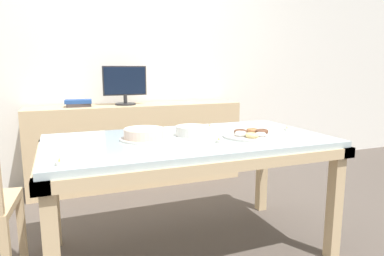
{
  "coord_description": "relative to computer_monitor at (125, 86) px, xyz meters",
  "views": [
    {
      "loc": [
        -0.74,
        -1.92,
        1.17
      ],
      "look_at": [
        0.02,
        -0.0,
        0.81
      ],
      "focal_mm": 32.0,
      "sensor_mm": 36.0,
      "label": 1
    }
  ],
  "objects": [
    {
      "name": "sideboard",
      "position": [
        0.11,
        0.0,
        -0.6
      ],
      "size": [
        2.1,
        0.44,
        0.81
      ],
      "color": "#D1B284",
      "rests_on": "ground"
    },
    {
      "name": "ground_plane",
      "position": [
        0.11,
        -1.45,
        -1.0
      ],
      "size": [
        12.0,
        12.0,
        0.0
      ],
      "primitive_type": "plane",
      "color": "#564C44"
    },
    {
      "name": "tealight_near_cakes",
      "position": [
        0.83,
        -1.46,
        -0.24
      ],
      "size": [
        0.04,
        0.04,
        0.04
      ],
      "color": "silver",
      "rests_on": "dining_table"
    },
    {
      "name": "wall_back",
      "position": [
        0.11,
        0.3,
        0.3
      ],
      "size": [
        8.0,
        0.1,
        2.6
      ],
      "primitive_type": "cube",
      "color": "white",
      "rests_on": "ground"
    },
    {
      "name": "tealight_centre",
      "position": [
        -0.63,
        -1.8,
        -0.24
      ],
      "size": [
        0.04,
        0.04,
        0.04
      ],
      "color": "silver",
      "rests_on": "dining_table"
    },
    {
      "name": "cake_chocolate_round",
      "position": [
        -0.16,
        -1.41,
        -0.22
      ],
      "size": [
        0.28,
        0.28,
        0.07
      ],
      "color": "silver",
      "rests_on": "dining_table"
    },
    {
      "name": "tealight_left_edge",
      "position": [
        0.22,
        -1.64,
        -0.24
      ],
      "size": [
        0.04,
        0.04,
        0.04
      ],
      "color": "silver",
      "rests_on": "dining_table"
    },
    {
      "name": "plate_stack",
      "position": [
        0.16,
        -1.38,
        -0.22
      ],
      "size": [
        0.21,
        0.21,
        0.06
      ],
      "color": "silver",
      "rests_on": "dining_table"
    },
    {
      "name": "tealight_near_front",
      "position": [
        0.37,
        -1.19,
        -0.24
      ],
      "size": [
        0.04,
        0.04,
        0.04
      ],
      "color": "silver",
      "rests_on": "dining_table"
    },
    {
      "name": "dining_table",
      "position": [
        0.11,
        -1.45,
        -0.34
      ],
      "size": [
        1.73,
        0.93,
        0.75
      ],
      "color": "silver",
      "rests_on": "ground"
    },
    {
      "name": "computer_monitor",
      "position": [
        0.0,
        0.0,
        0.0
      ],
      "size": [
        0.42,
        0.2,
        0.38
      ],
      "color": "#262628",
      "rests_on": "sideboard"
    },
    {
      "name": "book_stack",
      "position": [
        -0.44,
        0.0,
        -0.16
      ],
      "size": [
        0.25,
        0.18,
        0.07
      ],
      "color": "#3F3838",
      "rests_on": "sideboard"
    },
    {
      "name": "pastry_platter",
      "position": [
        0.48,
        -1.57,
        -0.24
      ],
      "size": [
        0.35,
        0.35,
        0.04
      ],
      "color": "silver",
      "rests_on": "dining_table"
    }
  ]
}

